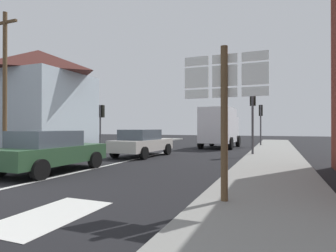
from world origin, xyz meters
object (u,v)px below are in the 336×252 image
at_px(delivery_truck, 220,127).
at_px(traffic_light_near_right, 253,107).
at_px(sedan_near, 50,151).
at_px(traffic_light_near_left, 101,117).
at_px(sedan_far, 142,142).
at_px(traffic_light_far_right, 261,116).
at_px(route_sign_post, 224,106).

height_order(delivery_truck, traffic_light_near_right, traffic_light_near_right).
height_order(sedan_near, delivery_truck, delivery_truck).
bearing_deg(traffic_light_near_left, sedan_far, -34.03).
bearing_deg(traffic_light_far_right, traffic_light_near_right, -90.00).
relative_size(traffic_light_far_right, traffic_light_near_right, 0.93).
bearing_deg(route_sign_post, traffic_light_near_right, 91.44).
height_order(traffic_light_far_right, traffic_light_near_right, traffic_light_near_right).
bearing_deg(traffic_light_near_left, route_sign_post, -46.32).
height_order(sedan_near, traffic_light_near_left, traffic_light_near_left).
bearing_deg(route_sign_post, traffic_light_far_right, 90.81).
bearing_deg(sedan_near, delivery_truck, 76.41).
xyz_separation_m(sedan_far, traffic_light_far_right, (5.66, 10.39, 1.79)).
relative_size(sedan_far, route_sign_post, 1.35).
height_order(sedan_near, route_sign_post, route_sign_post).
bearing_deg(route_sign_post, traffic_light_near_left, 133.68).
relative_size(sedan_near, traffic_light_near_right, 1.14).
height_order(delivery_truck, traffic_light_near_left, traffic_light_near_left).
relative_size(sedan_near, delivery_truck, 0.83).
bearing_deg(delivery_truck, sedan_far, -109.31).
bearing_deg(traffic_light_far_right, route_sign_post, -89.19).
bearing_deg(traffic_light_near_right, traffic_light_far_right, 90.00).
relative_size(sedan_far, traffic_light_near_right, 1.17).
bearing_deg(delivery_truck, traffic_light_far_right, 40.92).
bearing_deg(sedan_far, route_sign_post, -53.71).
relative_size(route_sign_post, traffic_light_near_right, 0.87).
bearing_deg(traffic_light_near_right, sedan_far, -158.11).
height_order(sedan_far, traffic_light_near_left, traffic_light_near_left).
distance_m(sedan_near, traffic_light_far_right, 17.63).
xyz_separation_m(traffic_light_near_left, traffic_light_far_right, (10.67, 7.00, 0.17)).
distance_m(sedan_near, traffic_light_near_right, 10.55).
distance_m(sedan_far, traffic_light_far_right, 11.97).
height_order(route_sign_post, traffic_light_near_right, traffic_light_near_right).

